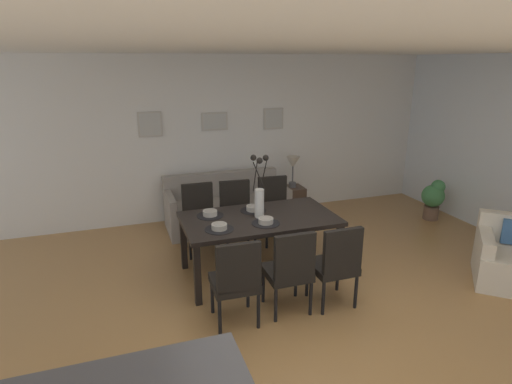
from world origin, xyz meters
name	(u,v)px	position (x,y,z in m)	size (l,w,h in m)	color
ground_plane	(306,318)	(0.00, 0.00, 0.00)	(9.00, 9.00, 0.00)	#A87A47
back_wall_panel	(223,138)	(0.00, 3.25, 1.30)	(9.00, 0.10, 2.60)	silver
ceiling_panel	(297,44)	(0.00, 0.40, 2.64)	(9.00, 7.20, 0.08)	white
dining_table	(259,223)	(-0.14, 1.04, 0.67)	(1.80, 0.99, 0.74)	black
dining_chair_near_left	(236,278)	(-0.70, 0.12, 0.51)	(0.46, 0.46, 0.92)	black
dining_chair_near_right	(200,215)	(-0.67, 1.95, 0.51)	(0.44, 0.44, 0.92)	black
dining_chair_far_left	(290,268)	(-0.12, 0.15, 0.51)	(0.44, 0.44, 0.92)	black
dining_chair_far_right	(237,211)	(-0.16, 1.91, 0.51)	(0.47, 0.47, 0.92)	black
dining_chair_mid_left	(336,262)	(0.38, 0.11, 0.51)	(0.44, 0.44, 0.92)	black
dining_chair_mid_right	(274,206)	(0.41, 1.94, 0.51)	(0.47, 0.47, 0.92)	black
centerpiece_vase	(259,194)	(-0.14, 1.04, 1.02)	(0.21, 0.23, 0.73)	silver
placemat_near_left	(219,229)	(-0.68, 0.82, 0.74)	(0.32, 0.32, 0.01)	black
bowl_near_left	(219,226)	(-0.68, 0.82, 0.78)	(0.17, 0.17, 0.07)	#B2ADA3
placemat_near_right	(210,216)	(-0.68, 1.26, 0.74)	(0.32, 0.32, 0.01)	black
bowl_near_right	(210,213)	(-0.68, 1.26, 0.78)	(0.17, 0.17, 0.07)	#B2ADA3
placemat_far_left	(266,223)	(-0.14, 0.82, 0.74)	(0.32, 0.32, 0.01)	black
bowl_far_left	(266,220)	(-0.14, 0.82, 0.78)	(0.17, 0.17, 0.07)	#B2ADA3
placemat_far_right	(253,211)	(-0.14, 1.26, 0.74)	(0.32, 0.32, 0.01)	black
bowl_far_right	(253,208)	(-0.14, 1.26, 0.78)	(0.17, 0.17, 0.07)	#B2ADA3
sofa	(226,209)	(-0.11, 2.70, 0.28)	(1.85, 0.84, 0.80)	gray
side_table	(292,202)	(1.02, 2.71, 0.26)	(0.36, 0.36, 0.52)	#3D2D23
table_lamp	(293,165)	(1.02, 2.71, 0.89)	(0.22, 0.22, 0.51)	#4C4C51
framed_picture_left	(150,124)	(-1.14, 3.18, 1.58)	(0.36, 0.03, 0.38)	#B2ADA3
framed_picture_center	(215,121)	(-0.14, 3.18, 1.58)	(0.42, 0.03, 0.28)	#B2ADA3
framed_picture_right	(274,119)	(0.86, 3.18, 1.58)	(0.34, 0.03, 0.34)	#B2ADA3
potted_plant	(433,198)	(3.16, 1.87, 0.37)	(0.36, 0.36, 0.67)	brown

